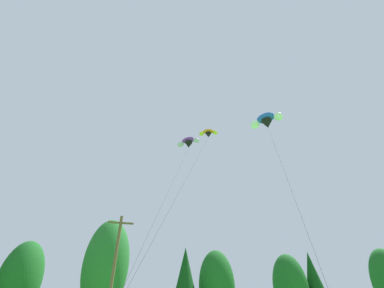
% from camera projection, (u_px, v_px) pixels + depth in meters
% --- Properties ---
extents(treeline_tree_d, '(4.93, 4.93, 11.60)m').
position_uv_depth(treeline_tree_d, '(19.00, 280.00, 32.09)').
color(treeline_tree_d, '#472D19').
rests_on(treeline_tree_d, ground_plane).
extents(treeline_tree_e, '(5.89, 5.89, 15.16)m').
position_uv_depth(treeline_tree_e, '(106.00, 265.00, 35.29)').
color(treeline_tree_e, '#472D19').
rests_on(treeline_tree_e, ground_plane).
extents(treeline_tree_f, '(4.25, 4.25, 12.05)m').
position_uv_depth(treeline_tree_f, '(185.00, 282.00, 36.43)').
color(treeline_tree_f, '#472D19').
rests_on(treeline_tree_f, ground_plane).
extents(treeline_tree_g, '(5.05, 5.05, 12.02)m').
position_uv_depth(treeline_tree_g, '(217.00, 286.00, 37.61)').
color(treeline_tree_g, '#472D19').
rests_on(treeline_tree_g, ground_plane).
extents(treeline_tree_h, '(5.04, 5.04, 11.98)m').
position_uv_depth(treeline_tree_h, '(291.00, 288.00, 39.42)').
color(treeline_tree_h, '#472D19').
rests_on(treeline_tree_h, ground_plane).
extents(treeline_tree_i, '(4.36, 4.36, 12.53)m').
position_uv_depth(treeline_tree_i, '(315.00, 284.00, 40.46)').
color(treeline_tree_i, '#472D19').
rests_on(treeline_tree_i, ground_plane).
extents(utility_pole, '(2.20, 0.26, 10.43)m').
position_uv_depth(utility_pole, '(112.00, 278.00, 21.09)').
color(utility_pole, brown).
rests_on(utility_pole, ground_plane).
extents(parafoil_kite_high_purple, '(8.68, 19.12, 23.95)m').
position_uv_depth(parafoil_kite_high_purple, '(188.00, 143.00, 39.32)').
color(parafoil_kite_high_purple, purple).
extents(parafoil_kite_mid_blue_white, '(4.54, 9.05, 19.58)m').
position_uv_depth(parafoil_kite_mid_blue_white, '(267.00, 121.00, 28.36)').
color(parafoil_kite_mid_blue_white, blue).
extents(parafoil_kite_far_orange, '(10.06, 13.96, 22.32)m').
position_uv_depth(parafoil_kite_far_orange, '(208.00, 133.00, 35.22)').
color(parafoil_kite_far_orange, orange).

